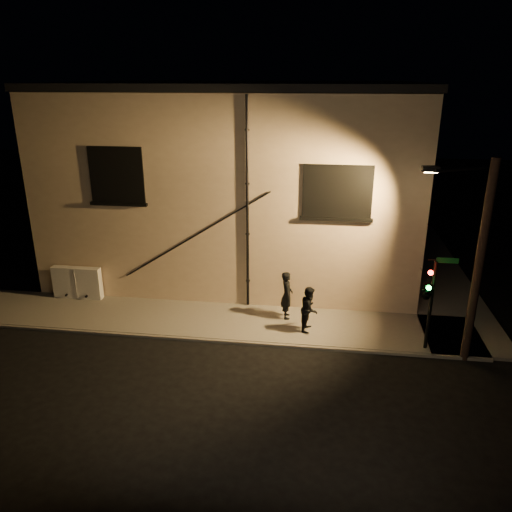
# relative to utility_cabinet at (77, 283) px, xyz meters

# --- Properties ---
(ground) EXTENTS (90.00, 90.00, 0.00)m
(ground) POSITION_rel_utility_cabinet_xyz_m (9.09, -2.70, -0.81)
(ground) COLOR black
(sidewalk) EXTENTS (21.00, 16.00, 0.12)m
(sidewalk) POSITION_rel_utility_cabinet_xyz_m (10.31, 1.69, -0.75)
(sidewalk) COLOR slate
(sidewalk) RESTS_ON ground
(building) EXTENTS (16.20, 12.23, 8.80)m
(building) POSITION_rel_utility_cabinet_xyz_m (6.09, 6.29, 3.60)
(building) COLOR beige
(building) RESTS_ON ground
(utility_cabinet) EXTENTS (2.09, 0.35, 1.37)m
(utility_cabinet) POSITION_rel_utility_cabinet_xyz_m (0.00, 0.00, 0.00)
(utility_cabinet) COLOR white
(utility_cabinet) RESTS_ON sidewalk
(pedestrian_a) EXTENTS (0.56, 0.76, 1.91)m
(pedestrian_a) POSITION_rel_utility_cabinet_xyz_m (8.95, -0.66, 0.27)
(pedestrian_a) COLOR black
(pedestrian_a) RESTS_ON sidewalk
(pedestrian_b) EXTENTS (0.77, 0.93, 1.71)m
(pedestrian_b) POSITION_rel_utility_cabinet_xyz_m (9.86, -1.55, 0.17)
(pedestrian_b) COLOR black
(pedestrian_b) RESTS_ON sidewalk
(traffic_signal) EXTENTS (1.23, 1.97, 3.36)m
(traffic_signal) POSITION_rel_utility_cabinet_xyz_m (13.74, -2.44, 1.57)
(traffic_signal) COLOR black
(traffic_signal) RESTS_ON sidewalk
(streetlamp_pole) EXTENTS (2.02, 1.38, 6.81)m
(streetlamp_pole) POSITION_rel_utility_cabinet_xyz_m (15.06, -2.63, 2.84)
(streetlamp_pole) COLOR black
(streetlamp_pole) RESTS_ON ground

